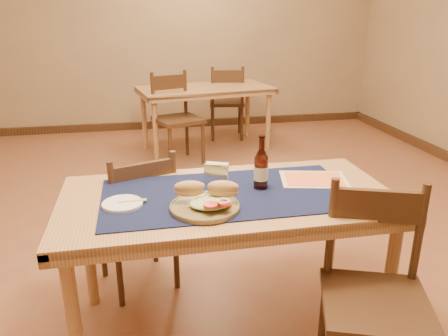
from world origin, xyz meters
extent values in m
cube|color=brown|center=(0.00, 0.00, -0.01)|extent=(6.00, 7.00, 0.02)
cube|color=tan|center=(0.00, 3.51, 1.40)|extent=(6.00, 0.02, 2.80)
cylinder|color=tan|center=(-0.72, -1.12, 0.35)|extent=(0.06, 0.06, 0.71)
cylinder|color=tan|center=(0.72, -1.12, 0.35)|extent=(0.06, 0.06, 0.71)
cylinder|color=tan|center=(-0.72, -0.48, 0.35)|extent=(0.06, 0.06, 0.71)
cylinder|color=tan|center=(0.72, -0.48, 0.35)|extent=(0.06, 0.06, 0.71)
cube|color=tan|center=(0.00, -0.80, 0.73)|extent=(1.60, 0.80, 0.04)
cube|color=#11163E|center=(0.00, -0.80, 0.75)|extent=(1.20, 0.60, 0.01)
cube|color=#412817|center=(0.00, 3.47, 0.05)|extent=(6.00, 0.06, 0.10)
cylinder|color=tan|center=(-0.23, 1.94, 0.35)|extent=(0.06, 0.06, 0.71)
cylinder|color=tan|center=(1.11, 2.18, 0.35)|extent=(0.06, 0.06, 0.71)
cylinder|color=tan|center=(-0.34, 2.53, 0.35)|extent=(0.06, 0.06, 0.71)
cylinder|color=tan|center=(1.01, 2.78, 0.35)|extent=(0.06, 0.06, 0.71)
cube|color=tan|center=(0.39, 2.36, 0.73)|extent=(1.64, 1.02, 0.04)
cylinder|color=#412817|center=(-0.35, -0.10, 0.22)|extent=(0.03, 0.03, 0.43)
cylinder|color=#412817|center=(-0.67, -0.22, 0.22)|extent=(0.03, 0.03, 0.43)
cylinder|color=#412817|center=(-0.24, -0.43, 0.22)|extent=(0.03, 0.03, 0.43)
cylinder|color=#412817|center=(-0.56, -0.54, 0.22)|extent=(0.03, 0.03, 0.43)
cube|color=#412817|center=(-0.45, -0.32, 0.43)|extent=(0.51, 0.51, 0.04)
cube|color=#412817|center=(-0.40, -0.49, 0.77)|extent=(0.34, 0.14, 0.13)
cylinder|color=#412817|center=(-0.23, -0.44, 0.65)|extent=(0.03, 0.03, 0.44)
cylinder|color=#412817|center=(-0.56, -0.55, 0.65)|extent=(0.03, 0.03, 0.44)
cylinder|color=#412817|center=(0.39, -1.13, 0.23)|extent=(0.04, 0.04, 0.46)
cylinder|color=#412817|center=(0.73, -1.26, 0.23)|extent=(0.04, 0.04, 0.46)
cube|color=#412817|center=(0.50, -1.37, 0.46)|extent=(0.55, 0.55, 0.04)
cube|color=#412817|center=(0.57, -1.18, 0.81)|extent=(0.35, 0.15, 0.14)
cylinder|color=#412817|center=(0.39, -1.12, 0.69)|extent=(0.04, 0.04, 0.47)
cylinder|color=#412817|center=(0.74, -1.25, 0.69)|extent=(0.04, 0.04, 0.47)
cylinder|color=#412817|center=(-0.10, 1.65, 0.24)|extent=(0.04, 0.04, 0.48)
cylinder|color=#412817|center=(0.27, 1.78, 0.24)|extent=(0.04, 0.04, 0.48)
cylinder|color=#412817|center=(-0.23, 2.02, 0.24)|extent=(0.04, 0.04, 0.48)
cylinder|color=#412817|center=(0.13, 2.15, 0.24)|extent=(0.04, 0.04, 0.48)
cube|color=#412817|center=(0.02, 1.90, 0.48)|extent=(0.58, 0.58, 0.04)
cube|color=#412817|center=(-0.05, 2.09, 0.86)|extent=(0.37, 0.16, 0.15)
cylinder|color=#412817|center=(-0.23, 2.03, 0.73)|extent=(0.04, 0.04, 0.49)
cylinder|color=#412817|center=(0.13, 2.16, 0.73)|extent=(0.04, 0.04, 0.49)
cylinder|color=#412817|center=(0.95, 2.98, 0.23)|extent=(0.04, 0.04, 0.47)
cylinder|color=#412817|center=(0.58, 3.03, 0.23)|extent=(0.04, 0.04, 0.47)
cylinder|color=#412817|center=(0.90, 2.61, 0.23)|extent=(0.04, 0.04, 0.47)
cylinder|color=#412817|center=(0.53, 2.66, 0.23)|extent=(0.04, 0.04, 0.47)
cube|color=#412817|center=(0.74, 2.82, 0.47)|extent=(0.50, 0.50, 0.04)
cube|color=#412817|center=(0.71, 2.62, 0.83)|extent=(0.37, 0.09, 0.15)
cylinder|color=#412817|center=(0.89, 2.60, 0.71)|extent=(0.04, 0.04, 0.48)
cylinder|color=#412817|center=(0.52, 2.65, 0.71)|extent=(0.04, 0.04, 0.48)
cylinder|color=olive|center=(-0.14, -0.95, 0.76)|extent=(0.31, 0.31, 0.02)
torus|color=olive|center=(-0.14, -0.95, 0.77)|extent=(0.31, 0.31, 0.01)
ellipsoid|color=#BBCD8D|center=(-0.11, -0.97, 0.79)|extent=(0.19, 0.15, 0.03)
ellipsoid|color=tan|center=(-0.20, -0.90, 0.84)|extent=(0.14, 0.07, 0.08)
ellipsoid|color=tan|center=(-0.05, -0.94, 0.84)|extent=(0.15, 0.10, 0.08)
cylinder|color=red|center=(-0.12, -1.04, 0.81)|extent=(0.06, 0.06, 0.01)
cylinder|color=red|center=(-0.06, -1.04, 0.81)|extent=(0.06, 0.06, 0.01)
torus|color=silver|center=(-0.07, -1.03, 0.82)|extent=(0.06, 0.06, 0.01)
cylinder|color=white|center=(-0.50, -0.84, 0.76)|extent=(0.18, 0.18, 0.01)
torus|color=white|center=(-0.50, -0.84, 0.77)|extent=(0.18, 0.18, 0.01)
cube|color=#92CD70|center=(-0.47, -0.84, 0.77)|extent=(0.10, 0.01, 0.00)
cube|color=#92CD70|center=(-0.40, -0.83, 0.77)|extent=(0.03, 0.02, 0.00)
cylinder|color=#45170C|center=(0.17, -0.76, 0.83)|extent=(0.07, 0.07, 0.16)
cone|color=#45170C|center=(0.17, -0.76, 0.93)|extent=(0.07, 0.07, 0.04)
cylinder|color=#45170C|center=(0.17, -0.76, 0.99)|extent=(0.03, 0.03, 0.06)
cylinder|color=#45170C|center=(0.17, -0.76, 1.02)|extent=(0.03, 0.03, 0.01)
cylinder|color=beige|center=(0.17, -0.76, 0.83)|extent=(0.07, 0.07, 0.07)
cube|color=white|center=(-0.04, -0.68, 0.76)|extent=(0.14, 0.09, 0.00)
cube|color=white|center=(-0.04, -0.70, 0.81)|extent=(0.11, 0.05, 0.11)
cube|color=white|center=(-0.03, -0.66, 0.81)|extent=(0.11, 0.05, 0.11)
cube|color=white|center=(-0.04, -0.68, 0.81)|extent=(0.12, 0.07, 0.10)
cube|color=teal|center=(-0.04, -0.69, 0.82)|extent=(0.08, 0.03, 0.04)
cube|color=beige|center=(0.48, -0.71, 0.76)|extent=(0.39, 0.32, 0.00)
cube|color=orange|center=(0.48, -0.71, 0.76)|extent=(0.33, 0.26, 0.00)
camera|label=1|loc=(-0.40, -2.70, 1.58)|focal=35.00mm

